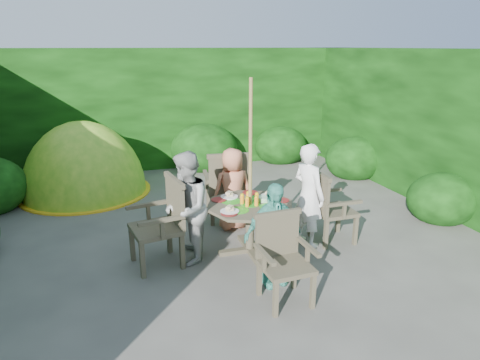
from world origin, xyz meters
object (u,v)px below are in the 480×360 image
object	(u,v)px
garden_chair_right	(328,206)
child_front	(273,235)
garden_chair_left	(163,221)
garden_chair_front	(283,257)
child_left	(187,208)
garden_chair_back	(227,185)
child_right	(309,195)
dome_tent	(86,193)
patio_table	(250,212)
parasol_pole	(250,170)
child_back	(233,189)

from	to	relation	value
garden_chair_right	child_front	world-z (taller)	child_front
garden_chair_left	garden_chair_front	bearing A→B (deg)	33.56
garden_chair_right	child_left	xyz separation A→B (m)	(-1.90, 0.05, 0.18)
garden_chair_right	garden_chair_back	distance (m)	1.55
child_right	dome_tent	xyz separation A→B (m)	(-2.84, 3.12, -0.69)
patio_table	child_right	bearing A→B (deg)	-1.60
garden_chair_front	patio_table	bearing A→B (deg)	86.04
patio_table	garden_chair_front	world-z (taller)	garden_chair_front
garden_chair_left	child_left	bearing A→B (deg)	76.10
garden_chair_front	child_right	bearing A→B (deg)	50.34
garden_chair_right	child_right	size ratio (longest dim) A/B	0.69
patio_table	parasol_pole	bearing A→B (deg)	-168.73
garden_chair_front	child_left	xyz separation A→B (m)	(-0.77, 1.12, 0.21)
patio_table	garden_chair_right	xyz separation A→B (m)	(1.09, -0.03, -0.05)
patio_table	dome_tent	xyz separation A→B (m)	(-2.04, 3.10, -0.55)
garden_chair_right	child_left	size ratio (longest dim) A/B	0.69
patio_table	parasol_pole	xyz separation A→B (m)	(-0.00, -0.00, 0.55)
patio_table	garden_chair_back	world-z (taller)	garden_chair_back
child_front	garden_chair_front	bearing A→B (deg)	-99.04
garden_chair_left	garden_chair_back	distance (m)	1.52
patio_table	child_back	distance (m)	0.80
patio_table	child_back	size ratio (longest dim) A/B	0.97
garden_chair_left	garden_chair_back	world-z (taller)	garden_chair_back
child_back	child_front	world-z (taller)	child_back
garden_chair_back	garden_chair_front	xyz separation A→B (m)	(-0.05, -2.19, -0.08)
garden_chair_back	child_right	size ratio (longest dim) A/B	0.76
child_back	child_front	distance (m)	1.60
child_left	dome_tent	distance (m)	3.39
child_front	dome_tent	world-z (taller)	dome_tent
child_back	child_front	size ratio (longest dim) A/B	1.01
child_right	child_back	xyz separation A→B (m)	(-0.78, 0.82, -0.09)
child_back	dome_tent	xyz separation A→B (m)	(-2.06, 2.30, -0.59)
garden_chair_front	garden_chair_left	bearing A→B (deg)	130.65
garden_chair_left	dome_tent	size ratio (longest dim) A/B	0.39
parasol_pole	garden_chair_right	distance (m)	1.25
garden_chair_back	child_left	world-z (taller)	child_left
child_front	dome_tent	size ratio (longest dim) A/B	0.45
child_right	child_back	world-z (taller)	child_right
child_left	garden_chair_front	bearing A→B (deg)	48.86
parasol_pole	child_left	bearing A→B (deg)	178.47
parasol_pole	garden_chair_front	xyz separation A→B (m)	(-0.03, -1.10, -0.63)
garden_chair_left	dome_tent	world-z (taller)	dome_tent
patio_table	garden_chair_back	bearing A→B (deg)	89.16
child_back	dome_tent	bearing A→B (deg)	-51.36
garden_chair_front	child_right	world-z (taller)	child_right
parasol_pole	child_right	xyz separation A→B (m)	(0.80, -0.02, -0.41)
patio_table	garden_chair_right	world-z (taller)	garden_chair_right
garden_chair_front	child_front	xyz separation A→B (m)	(0.01, 0.30, 0.11)
dome_tent	garden_chair_right	bearing A→B (deg)	-31.72
garden_chair_front	dome_tent	bearing A→B (deg)	113.50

